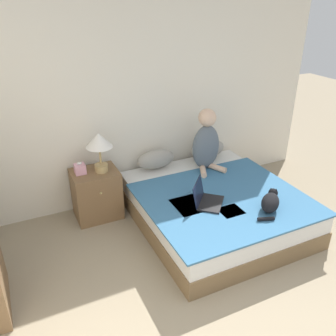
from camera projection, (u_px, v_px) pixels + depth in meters
name	position (u px, v px, depth m)	size (l,w,h in m)	color
wall_back	(136.00, 101.00, 4.27)	(5.07, 0.05, 2.55)	silver
bed	(214.00, 207.00, 4.12)	(1.74, 1.90, 0.43)	brown
pillow_near	(156.00, 159.00, 4.49)	(0.50, 0.22, 0.25)	gray
pillow_far	(207.00, 149.00, 4.78)	(0.50, 0.22, 0.25)	gray
person_sitting	(206.00, 143.00, 4.39)	(0.37, 0.37, 0.78)	slate
cat_tabby	(270.00, 202.00, 3.64)	(0.42, 0.35, 0.17)	black
laptop_open	(206.00, 199.00, 3.76)	(0.44, 0.45, 0.25)	black
nightstand	(97.00, 194.00, 4.22)	(0.53, 0.45, 0.60)	brown
table_lamp	(99.00, 144.00, 3.94)	(0.30, 0.30, 0.47)	tan
tissue_box	(80.00, 169.00, 4.03)	(0.12, 0.12, 0.14)	#E09EB2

